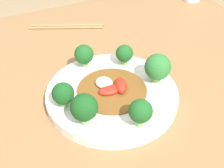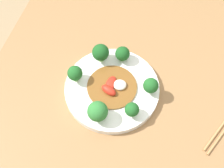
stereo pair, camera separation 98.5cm
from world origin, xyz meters
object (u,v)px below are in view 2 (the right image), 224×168
object	(u,v)px
broccoli_south	(151,86)
broccoli_southwest	(132,110)
broccoli_east	(122,54)
broccoli_northeast	(101,53)
broccoli_west	(98,112)
plate	(112,89)
stirfry_center	(112,87)
broccoli_north	(75,73)

from	to	relation	value
broccoli_south	broccoli_southwest	bearing A→B (deg)	159.21
broccoli_east	broccoli_south	world-z (taller)	broccoli_south
broccoli_northeast	broccoli_west	world-z (taller)	broccoli_west
broccoli_west	plate	bearing A→B (deg)	-5.75
broccoli_south	broccoli_east	bearing A→B (deg)	51.12
broccoli_west	broccoli_south	bearing A→B (deg)	-44.55
plate	broccoli_west	bearing A→B (deg)	174.25
broccoli_southwest	broccoli_east	bearing A→B (deg)	23.13
broccoli_south	stirfry_center	world-z (taller)	broccoli_south
broccoli_east	plate	bearing A→B (deg)	178.54
plate	broccoli_northeast	world-z (taller)	broccoli_northeast
broccoli_north	broccoli_east	xyz separation A→B (m)	(0.11, -0.12, -0.01)
broccoli_east	stirfry_center	size ratio (longest dim) A/B	0.36
broccoli_east	broccoli_south	distance (m)	0.14
broccoli_south	broccoli_northeast	size ratio (longest dim) A/B	0.85
broccoli_northeast	stirfry_center	size ratio (longest dim) A/B	0.44
plate	broccoli_north	size ratio (longest dim) A/B	4.80
broccoli_north	broccoli_south	xyz separation A→B (m)	(0.02, -0.23, -0.00)
broccoli_south	broccoli_southwest	xyz separation A→B (m)	(-0.09, 0.03, -0.00)
broccoli_north	broccoli_northeast	size ratio (longest dim) A/B	0.90
plate	broccoli_southwest	distance (m)	0.11
plate	broccoli_west	size ratio (longest dim) A/B	4.23
broccoli_east	broccoli_north	bearing A→B (deg)	134.05
plate	broccoli_east	xyz separation A→B (m)	(0.11, -0.00, 0.04)
plate	stirfry_center	distance (m)	0.02
broccoli_south	broccoli_west	bearing A→B (deg)	135.45
broccoli_north	broccoli_west	bearing A→B (deg)	-134.49
broccoli_south	broccoli_west	size ratio (longest dim) A/B	0.83
broccoli_north	broccoli_south	bearing A→B (deg)	-83.94
plate	broccoli_north	world-z (taller)	broccoli_north
broccoli_north	plate	bearing A→B (deg)	-87.58
broccoli_northeast	broccoli_west	size ratio (longest dim) A/B	0.98
plate	stirfry_center	size ratio (longest dim) A/B	1.90
plate	broccoli_east	size ratio (longest dim) A/B	5.34
plate	broccoli_southwest	xyz separation A→B (m)	(-0.07, -0.08, 0.04)
broccoli_west	broccoli_northeast	bearing A→B (deg)	14.90
plate	broccoli_west	xyz separation A→B (m)	(-0.11, 0.01, 0.05)
broccoli_north	broccoli_northeast	distance (m)	0.11
broccoli_south	broccoli_northeast	bearing A→B (deg)	68.70
broccoli_southwest	broccoli_west	xyz separation A→B (m)	(-0.04, 0.09, 0.01)
stirfry_center	broccoli_east	bearing A→B (deg)	-0.68
broccoli_east	stirfry_center	distance (m)	0.11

